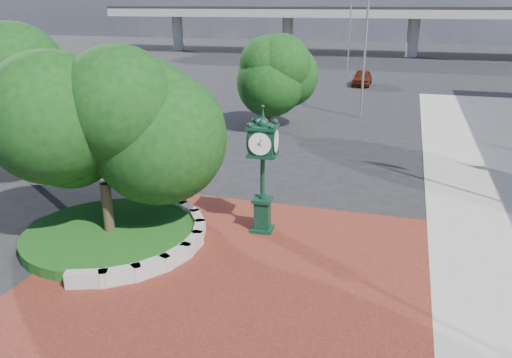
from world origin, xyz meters
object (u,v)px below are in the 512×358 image
at_px(parked_car, 362,78).
at_px(street_lamp_near, 369,42).
at_px(street_lamp_far, 351,33).
at_px(post_clock, 263,166).

bearing_deg(parked_car, street_lamp_near, -84.55).
distance_m(parked_car, street_lamp_far, 6.73).
bearing_deg(street_lamp_far, post_clock, -87.67).
xyz_separation_m(parked_car, street_lamp_near, (1.60, -15.73, 4.66)).
bearing_deg(post_clock, street_lamp_near, 84.93).
relative_size(post_clock, street_lamp_far, 0.57).
relative_size(parked_car, street_lamp_far, 0.55).
bearing_deg(post_clock, street_lamp_far, 92.33).
bearing_deg(parked_car, street_lamp_far, 110.83).
bearing_deg(parked_car, post_clock, -90.74).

